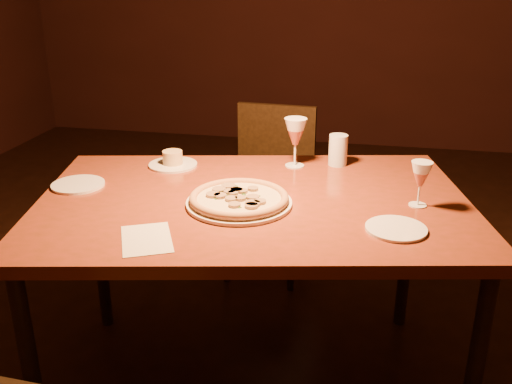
# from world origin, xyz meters

# --- Properties ---
(dining_table) EXTENTS (1.69, 1.27, 0.82)m
(dining_table) POSITION_xyz_m (-0.16, 0.05, 0.74)
(dining_table) COLOR maroon
(dining_table) RESTS_ON floor
(chair_far) EXTENTS (0.46, 0.46, 0.89)m
(chair_far) POSITION_xyz_m (-0.27, 1.04, 0.50)
(chair_far) COLOR black
(chair_far) RESTS_ON floor
(pizza_plate) EXTENTS (0.37, 0.37, 0.04)m
(pizza_plate) POSITION_xyz_m (-0.20, -0.02, 0.84)
(pizza_plate) COLOR white
(pizza_plate) RESTS_ON dining_table
(ramekin_saucer) EXTENTS (0.20, 0.20, 0.06)m
(ramekin_saucer) POSITION_xyz_m (-0.56, 0.33, 0.84)
(ramekin_saucer) COLOR white
(ramekin_saucer) RESTS_ON dining_table
(wine_glass_far) EXTENTS (0.09, 0.09, 0.20)m
(wine_glass_far) POSITION_xyz_m (-0.06, 0.42, 0.92)
(wine_glass_far) COLOR #AE5948
(wine_glass_far) RESTS_ON dining_table
(wine_glass_right) EXTENTS (0.07, 0.07, 0.16)m
(wine_glass_right) POSITION_xyz_m (0.41, 0.10, 0.89)
(wine_glass_right) COLOR #AE5948
(wine_glass_right) RESTS_ON dining_table
(water_tumbler) EXTENTS (0.08, 0.08, 0.13)m
(water_tumbler) POSITION_xyz_m (0.11, 0.47, 0.88)
(water_tumbler) COLOR silver
(water_tumbler) RESTS_ON dining_table
(side_plate_left) EXTENTS (0.20, 0.20, 0.01)m
(side_plate_left) POSITION_xyz_m (-0.83, 0.04, 0.82)
(side_plate_left) COLOR white
(side_plate_left) RESTS_ON dining_table
(side_plate_near) EXTENTS (0.19, 0.19, 0.01)m
(side_plate_near) POSITION_xyz_m (0.33, -0.12, 0.82)
(side_plate_near) COLOR white
(side_plate_near) RESTS_ON dining_table
(menu_card) EXTENTS (0.22, 0.26, 0.00)m
(menu_card) POSITION_xyz_m (-0.41, -0.34, 0.82)
(menu_card) COLOR beige
(menu_card) RESTS_ON dining_table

